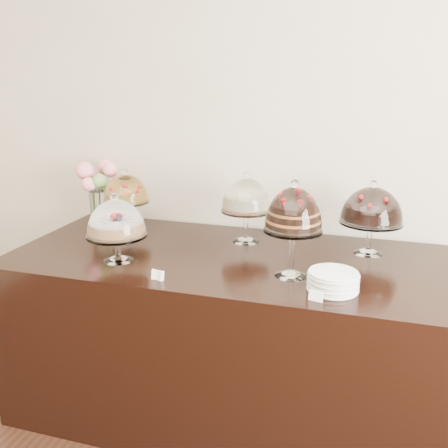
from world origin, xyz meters
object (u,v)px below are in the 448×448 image
(cake_stand_sugar_sponge, at_px, (116,221))
(cake_stand_cheesecake, at_px, (246,198))
(cake_stand_dark_choco, at_px, (372,208))
(cake_stand_fruit_tart, at_px, (126,192))
(cake_stand_choco_layer, at_px, (294,214))
(plate_stack, at_px, (333,281))
(flower_vase, at_px, (98,184))
(display_counter, at_px, (227,334))

(cake_stand_sugar_sponge, distance_m, cake_stand_cheesecake, 0.71)
(cake_stand_dark_choco, relative_size, cake_stand_fruit_tart, 1.05)
(cake_stand_choco_layer, bearing_deg, plate_stack, -29.63)
(cake_stand_choco_layer, xyz_separation_m, flower_vase, (-1.28, 0.52, -0.05))
(display_counter, xyz_separation_m, flower_vase, (-0.93, 0.34, 0.69))
(cake_stand_cheesecake, bearing_deg, cake_stand_dark_choco, -0.30)
(cake_stand_dark_choco, bearing_deg, cake_stand_cheesecake, 179.70)
(display_counter, xyz_separation_m, cake_stand_cheesecake, (0.04, 0.25, 0.69))
(display_counter, height_order, cake_stand_choco_layer, cake_stand_choco_layer)
(cake_stand_sugar_sponge, height_order, cake_stand_fruit_tart, cake_stand_fruit_tart)
(cake_stand_choco_layer, height_order, cake_stand_cheesecake, cake_stand_choco_layer)
(cake_stand_cheesecake, height_order, cake_stand_fruit_tart, cake_stand_cheesecake)
(cake_stand_dark_choco, bearing_deg, flower_vase, 176.41)
(cake_stand_sugar_sponge, height_order, cake_stand_cheesecake, cake_stand_cheesecake)
(cake_stand_cheesecake, height_order, plate_stack, cake_stand_cheesecake)
(cake_stand_choco_layer, distance_m, plate_stack, 0.34)
(cake_stand_dark_choco, bearing_deg, cake_stand_fruit_tart, 179.01)
(cake_stand_cheesecake, distance_m, cake_stand_dark_choco, 0.65)
(cake_stand_cheesecake, xyz_separation_m, cake_stand_dark_choco, (0.65, -0.00, -0.01))
(cake_stand_fruit_tart, bearing_deg, display_counter, -20.88)
(display_counter, bearing_deg, cake_stand_cheesecake, 81.72)
(cake_stand_choco_layer, relative_size, cake_stand_cheesecake, 1.15)
(display_counter, xyz_separation_m, cake_stand_sugar_sponge, (-0.49, -0.23, 0.65))
(cake_stand_choco_layer, xyz_separation_m, plate_stack, (0.20, -0.11, -0.25))
(cake_stand_sugar_sponge, distance_m, cake_stand_dark_choco, 1.27)
(cake_stand_dark_choco, bearing_deg, cake_stand_sugar_sponge, -158.35)
(cake_stand_choco_layer, relative_size, cake_stand_dark_choco, 1.17)
(cake_stand_fruit_tart, relative_size, plate_stack, 1.73)
(cake_stand_dark_choco, bearing_deg, cake_stand_choco_layer, -128.27)
(flower_vase, bearing_deg, display_counter, -20.34)
(cake_stand_dark_choco, distance_m, flower_vase, 1.62)
(cake_stand_fruit_tart, bearing_deg, cake_stand_sugar_sponge, -67.57)
(cake_stand_cheesecake, relative_size, cake_stand_fruit_tart, 1.07)
(cake_stand_dark_choco, xyz_separation_m, flower_vase, (-1.61, 0.10, 0.01))
(cake_stand_sugar_sponge, bearing_deg, flower_vase, 127.16)
(display_counter, relative_size, cake_stand_sugar_sponge, 6.41)
(cake_stand_choco_layer, distance_m, cake_stand_fruit_tart, 1.15)
(flower_vase, bearing_deg, cake_stand_fruit_tart, -18.65)
(cake_stand_fruit_tart, xyz_separation_m, plate_stack, (1.25, -0.55, -0.19))
(cake_stand_dark_choco, relative_size, flower_vase, 0.99)
(cake_stand_sugar_sponge, xyz_separation_m, cake_stand_choco_layer, (0.85, 0.05, 0.09))
(cake_stand_dark_choco, xyz_separation_m, plate_stack, (-0.13, -0.53, -0.20))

